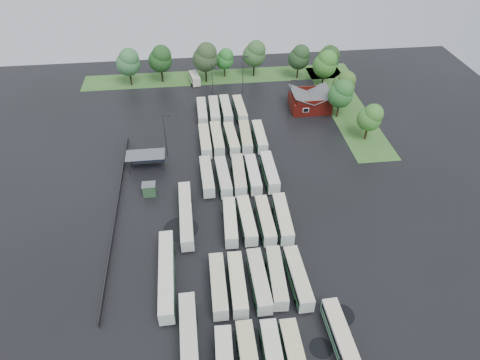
{
  "coord_description": "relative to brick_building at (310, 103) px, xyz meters",
  "views": [
    {
      "loc": [
        -5.73,
        -54.27,
        56.46
      ],
      "look_at": [
        2.0,
        12.0,
        2.5
      ],
      "focal_mm": 32.0,
      "sensor_mm": 36.0,
      "label": 1
    }
  ],
  "objects": [
    {
      "name": "bus_r2c2",
      "position": [
        -22.0,
        -41.42,
        -0.18
      ],
      "size": [
        2.65,
        11.06,
        3.06
      ],
      "rotation": [
        0.0,
        0.0,
        0.03
      ],
      "color": "silver",
      "rests_on": "ground"
    },
    {
      "name": "artic_bus_west_a",
      "position": [
        -33.02,
        -65.66,
        -0.12
      ],
      "size": [
        2.72,
        16.98,
        3.14
      ],
      "rotation": [
        0.0,
        0.0,
        0.02
      ],
      "color": "silver",
      "rests_on": "ground"
    },
    {
      "name": "lamp_post_back_w",
      "position": [
        -24.62,
        10.98,
        3.4
      ],
      "size": [
        1.4,
        0.27,
        9.06
      ],
      "color": "#2D2D30",
      "rests_on": "ground"
    },
    {
      "name": "tree_north_2",
      "position": [
        -25.96,
        19.08,
        5.74
      ],
      "size": [
        7.14,
        7.14,
        11.83
      ],
      "color": "black",
      "rests_on": "ground"
    },
    {
      "name": "bus_r5c3",
      "position": [
        -18.6,
        -1.1,
        -0.17
      ],
      "size": [
        2.82,
        11.18,
        3.09
      ],
      "rotation": [
        0.0,
        0.0,
        0.04
      ],
      "color": "silver",
      "rests_on": "ground"
    },
    {
      "name": "tree_north_5",
      "position": [
        1.03,
        18.36,
        4.74
      ],
      "size": [
        6.2,
        6.2,
        10.28
      ],
      "color": "black",
      "rests_on": "ground"
    },
    {
      "name": "lamp_post_back_e",
      "position": [
        -16.19,
        11.06,
        4.33
      ],
      "size": [
        1.64,
        0.32,
        10.67
      ],
      "color": "#2D2D30",
      "rests_on": "ground"
    },
    {
      "name": "lamp_post_ne",
      "position": [
        -6.38,
        -4.36,
        4.34
      ],
      "size": [
        1.65,
        0.32,
        10.7
      ],
      "color": "#2D2D30",
      "rests_on": "ground"
    },
    {
      "name": "bus_r2c4",
      "position": [
        -15.4,
        -41.8,
        -0.13
      ],
      "size": [
        2.77,
        11.42,
        3.16
      ],
      "rotation": [
        0.0,
        0.0,
        -0.03
      ],
      "color": "silver",
      "rests_on": "ground"
    },
    {
      "name": "brick_building",
      "position": [
        0.0,
        0.0,
        0.0
      ],
      "size": [
        10.07,
        8.6,
        5.39
      ],
      "color": "maroon",
      "rests_on": "ground"
    },
    {
      "name": "bus_r4c1",
      "position": [
        -25.38,
        -14.02,
        -0.14
      ],
      "size": [
        2.67,
        11.34,
        3.14
      ],
      "rotation": [
        0.0,
        0.0,
        0.02
      ],
      "color": "silver",
      "rests_on": "ground"
    },
    {
      "name": "puddle_1",
      "position": [
        -14.65,
        -66.58,
        -1.86
      ],
      "size": [
        3.36,
        3.36,
        0.01
      ],
      "primitive_type": "cylinder",
      "color": "black",
      "rests_on": "ground"
    },
    {
      "name": "bus_r3c1",
      "position": [
        -25.2,
        -28.29,
        -0.16
      ],
      "size": [
        2.91,
        11.27,
        3.11
      ],
      "rotation": [
        0.0,
        0.0,
        0.05
      ],
      "color": "silver",
      "rests_on": "ground"
    },
    {
      "name": "bus_r5c2",
      "position": [
        -22.09,
        -0.72,
        -0.15
      ],
      "size": [
        2.63,
        11.29,
        3.13
      ],
      "rotation": [
        0.0,
        0.0,
        0.02
      ],
      "color": "silver",
      "rests_on": "ground"
    },
    {
      "name": "bus_r1c3",
      "position": [
        -18.95,
        -54.83,
        -0.17
      ],
      "size": [
        2.89,
        11.17,
        3.08
      ],
      "rotation": [
        0.0,
        0.0,
        -0.05
      ],
      "color": "silver",
      "rests_on": "ground"
    },
    {
      "name": "puddle_2",
      "position": [
        -34.14,
        -40.71,
        -1.86
      ],
      "size": [
        6.49,
        6.49,
        0.01
      ],
      "primitive_type": "cylinder",
      "color": "black",
      "rests_on": "ground"
    },
    {
      "name": "puddle_3",
      "position": [
        -19.01,
        -45.01,
        -1.86
      ],
      "size": [
        3.69,
        3.69,
        0.01
      ],
      "primitive_type": "cylinder",
      "color": "black",
      "rests_on": "ground"
    },
    {
      "name": "tree_east_2",
      "position": [
        8.9,
        0.75,
        4.48
      ],
      "size": [
        5.96,
        5.96,
        9.87
      ],
      "color": "black",
      "rests_on": "ground"
    },
    {
      "name": "puddle_0",
      "position": [
        -24.92,
        -64.25,
        -1.86
      ],
      "size": [
        4.87,
        4.87,
        0.01
      ],
      "primitive_type": "cylinder",
      "color": "black",
      "rests_on": "ground"
    },
    {
      "name": "bus_r4c0",
      "position": [
        -28.22,
        -14.59,
        -0.15
      ],
      "size": [
        2.62,
        11.22,
        3.11
      ],
      "rotation": [
        0.0,
        0.0,
        0.02
      ],
      "color": "silver",
      "rests_on": "ground"
    },
    {
      "name": "tree_north_3",
      "position": [
        -20.31,
        21.82,
        3.81
      ],
      "size": [
        5.33,
        5.33,
        8.83
      ],
      "color": "#2F2419",
      "rests_on": "ground"
    },
    {
      "name": "tree_north_1",
      "position": [
        -38.67,
        20.53,
        5.27
      ],
      "size": [
        6.7,
        6.7,
        11.1
      ],
      "color": "black",
      "rests_on": "ground"
    },
    {
      "name": "tree_east_4",
      "position": [
        9.49,
        16.76,
        4.58
      ],
      "size": [
        6.05,
        6.05,
        10.03
      ],
      "color": "black",
      "rests_on": "ground"
    },
    {
      "name": "puddle_4",
      "position": [
        -10.15,
        -61.73,
        -1.86
      ],
      "size": [
        3.96,
        3.96,
        0.01
      ],
      "primitive_type": "cylinder",
      "color": "black",
      "rests_on": "ground"
    },
    {
      "name": "bus_r2c1",
      "position": [
        -25.06,
        -41.55,
        -0.2
      ],
      "size": [
        2.79,
        10.98,
        3.03
      ],
      "rotation": [
        0.0,
        0.0,
        -0.05
      ],
      "color": "silver",
      "rests_on": "ground"
    },
    {
      "name": "bus_r3c2",
      "position": [
        -21.94,
        -28.07,
        -0.12
      ],
      "size": [
        2.8,
        11.5,
        3.18
      ],
      "rotation": [
        0.0,
        0.0,
        -0.03
      ],
      "color": "silver",
      "rests_on": "ground"
    },
    {
      "name": "grass_strip_east",
      "position": [
        10.0,
        0.03,
        -1.86
      ],
      "size": [
        10.0,
        50.0,
        0.01
      ],
      "primitive_type": "cube",
      "color": "#356124",
      "rests_on": "ground"
    },
    {
      "name": "tree_east_3",
      "position": [
        6.89,
        11.86,
        5.22
      ],
      "size": [
        6.65,
        6.65,
        11.02
      ],
      "color": "black",
      "rests_on": "ground"
    },
    {
      "name": "bus_r4c4",
      "position": [
        -15.46,
        -14.2,
        -0.19
      ],
      "size": [
        2.38,
        10.96,
        3.05
      ],
      "rotation": [
        0.0,
        0.0,
        -0.0
      ],
      "color": "silver",
      "rests_on": "ground"
    },
    {
      "name": "artic_bus_east",
      "position": [
        -11.84,
        -69.02,
        -0.14
      ],
      "size": [
        2.92,
        16.83,
        3.11
      ],
      "rotation": [
        0.0,
        0.0,
        0.03
      ],
      "color": "silver",
      "rests_on": "ground"
    },
    {
      "name": "tree_north_6",
      "position": [
        9.43,
        18.16,
        4.46
      ],
      "size": [
        5.93,
        5.93,
        9.83
      ],
      "color": "black",
      "rests_on": "ground"
    },
    {
      "name": "tree_north_4",
      "position": [
        -11.58,
        21.22,
        5.22
      ],
      "size": [
        6.65,
        6.65,
        11.01
      ],
      "color": "black",
      "rests_on": "ground"
    },
    {
      "name": "bus_r1c1",
      "position": [
        -25.29,
        -55.45,
        -0.16
      ],
      "size": [
        2.52,
        11.2,
        3.11
      ],
      "rotation": [
        0.0,
        0.0,
        -0.01
      ],
      "color": "silver",
      "rests_on": "ground"
    },
    {
      "name": "bus_r1c0",
      "position": [
        -28.28,
        -55.38,
        -0.17
      ],
      "size": [
        2.41,
        11.12,
        3.09
      ],
      "rotation": [
        0.0,
        0.0,
        -0.0
      ],
      "color": "silver",
      "rests_on": "ground"
    },
    {
      "name": "minibus",
      "position": [
        -29.48,
        18.78,
        -0.38
      ],
      "size": [
        3.28,
        6.43,
        2.68
      ],
      "rotation": [
        0.0,
        0.0,
        0.17
      ],
      "color": "beige",
      "rests_on": "ground"
    },
    {
      "name": "wash_shed",
      "position": [
        -41.2,
        -20.74,
        1.12
      ],
      "size": [
        8.2,
        4.2,
        3.58
      ],
      "color": "#2D2D30",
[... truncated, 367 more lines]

